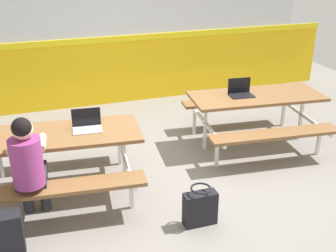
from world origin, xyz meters
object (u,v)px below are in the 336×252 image
(laptop_dark, at_px, (241,92))
(student_nearer, at_px, (28,162))
(laptop_silver, at_px, (87,125))
(picnic_table_right, at_px, (256,106))
(picnic_table_left, at_px, (58,147))
(backpack_dark, at_px, (6,235))
(tote_bag_bright, at_px, (200,208))

(laptop_dark, bearing_deg, student_nearer, -160.44)
(student_nearer, distance_m, laptop_silver, 0.85)
(laptop_silver, bearing_deg, picnic_table_right, 9.78)
(picnic_table_left, height_order, picnic_table_right, same)
(student_nearer, bearing_deg, laptop_silver, 39.00)
(picnic_table_left, relative_size, picnic_table_right, 1.00)
(backpack_dark, height_order, tote_bag_bright, backpack_dark)
(laptop_silver, bearing_deg, backpack_dark, -134.34)
(laptop_silver, bearing_deg, picnic_table_left, -179.25)
(picnic_table_right, xyz_separation_m, backpack_dark, (-3.30, -1.35, -0.36))
(laptop_dark, xyz_separation_m, backpack_dark, (-3.08, -1.41, -0.57))
(laptop_dark, height_order, backpack_dark, laptop_dark)
(student_nearer, distance_m, backpack_dark, 0.69)
(laptop_silver, xyz_separation_m, tote_bag_bright, (0.93, -1.08, -0.59))
(student_nearer, height_order, laptop_dark, student_nearer)
(picnic_table_right, bearing_deg, student_nearer, -162.77)
(picnic_table_left, distance_m, picnic_table_right, 2.74)
(student_nearer, bearing_deg, backpack_dark, -122.82)
(picnic_table_left, relative_size, student_nearer, 1.55)
(picnic_table_right, height_order, student_nearer, student_nearer)
(tote_bag_bright, bearing_deg, backpack_dark, 175.70)
(picnic_table_left, height_order, laptop_silver, laptop_silver)
(picnic_table_right, height_order, backpack_dark, picnic_table_right)
(laptop_silver, distance_m, tote_bag_bright, 1.54)
(laptop_dark, height_order, tote_bag_bright, laptop_dark)
(picnic_table_right, distance_m, student_nearer, 3.18)
(picnic_table_right, relative_size, backpack_dark, 4.26)
(backpack_dark, relative_size, tote_bag_bright, 1.02)
(picnic_table_right, xyz_separation_m, student_nearer, (-3.04, -0.94, 0.13))
(laptop_silver, relative_size, laptop_dark, 1.00)
(picnic_table_left, xyz_separation_m, picnic_table_right, (2.71, 0.41, 0.00))
(student_nearer, height_order, backpack_dark, student_nearer)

